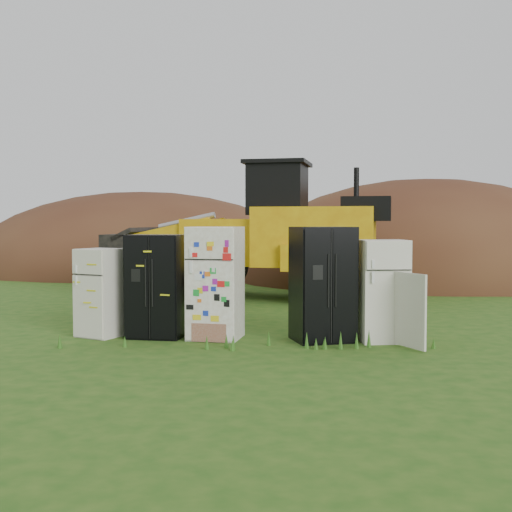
% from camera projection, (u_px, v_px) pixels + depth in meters
% --- Properties ---
extents(ground, '(120.00, 120.00, 0.00)m').
position_uv_depth(ground, '(244.00, 339.00, 10.97)').
color(ground, '#255215').
rests_on(ground, ground).
extents(fridge_leftmost, '(0.87, 0.86, 1.53)m').
position_uv_depth(fridge_leftmost, '(101.00, 293.00, 11.17)').
color(fridge_leftmost, silver).
rests_on(fridge_leftmost, ground).
extents(fridge_black_side, '(0.98, 0.80, 1.78)m').
position_uv_depth(fridge_black_side, '(157.00, 286.00, 11.10)').
color(fridge_black_side, black).
rests_on(fridge_black_side, ground).
extents(fridge_sticker, '(0.93, 0.87, 1.92)m').
position_uv_depth(fridge_sticker, '(215.00, 283.00, 10.97)').
color(fridge_sticker, white).
rests_on(fridge_sticker, ground).
extents(fridge_black_right, '(1.17, 1.07, 1.92)m').
position_uv_depth(fridge_black_right, '(323.00, 284.00, 10.74)').
color(fridge_black_right, black).
rests_on(fridge_black_right, ground).
extents(fridge_open_door, '(0.89, 0.84, 1.70)m').
position_uv_depth(fridge_open_door, '(382.00, 291.00, 10.71)').
color(fridge_open_door, silver).
rests_on(fridge_open_door, ground).
extents(wheel_loader, '(7.68, 3.83, 3.57)m').
position_uv_depth(wheel_loader, '(244.00, 230.00, 16.94)').
color(wheel_loader, gold).
rests_on(wheel_loader, ground).
extents(dirt_mound_right, '(12.86, 9.43, 6.93)m').
position_uv_depth(dirt_mound_right, '(424.00, 281.00, 21.86)').
color(dirt_mound_right, '#432115').
rests_on(dirt_mound_right, ground).
extents(dirt_mound_left, '(14.40, 10.80, 6.47)m').
position_uv_depth(dirt_mound_left, '(142.00, 271.00, 26.18)').
color(dirt_mound_left, '#432115').
rests_on(dirt_mound_left, ground).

